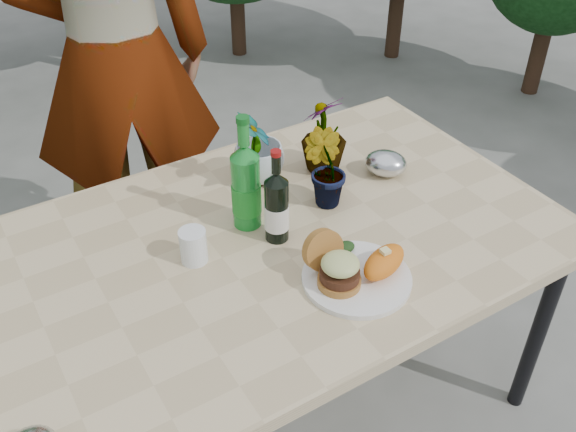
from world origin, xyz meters
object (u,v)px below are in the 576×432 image
patio_table (273,254)px  wine_bottle (277,208)px  dinner_plate (357,278)px  person (116,60)px

patio_table → wine_bottle: (0.01, -0.00, 0.16)m
dinner_plate → patio_table: bearing=110.6°
dinner_plate → person: (-0.19, 1.16, 0.19)m
patio_table → person: size_ratio=0.84×
dinner_plate → person: person is taller
patio_table → wine_bottle: size_ratio=5.72×
patio_table → dinner_plate: 0.28m
dinner_plate → wine_bottle: (-0.08, 0.25, 0.10)m
wine_bottle → person: bearing=92.1°
dinner_plate → wine_bottle: 0.28m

